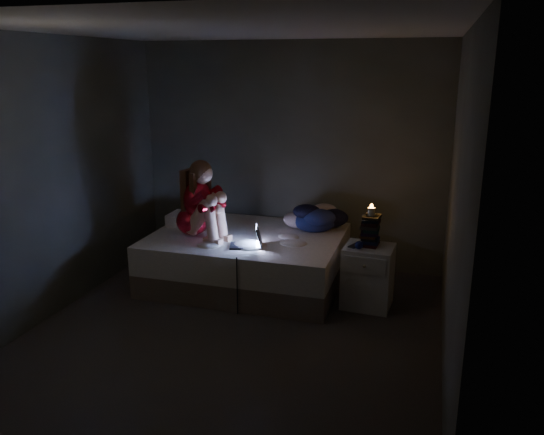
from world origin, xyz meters
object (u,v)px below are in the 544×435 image
at_px(bed, 247,259).
at_px(candle, 371,212).
at_px(woman, 192,198).
at_px(phone, 355,246).
at_px(nightstand, 368,276).
at_px(laptop, 245,236).

distance_m(bed, candle, 1.51).
distance_m(woman, phone, 1.76).
bearing_deg(candle, nightstand, -86.40).
bearing_deg(bed, woman, -155.32).
relative_size(laptop, phone, 2.30).
bearing_deg(bed, phone, -12.70).
bearing_deg(woman, candle, 16.24).
bearing_deg(candle, woman, -178.06).
xyz_separation_m(nightstand, candle, (-0.00, 0.05, 0.65)).
relative_size(bed, candle, 25.28).
distance_m(bed, woman, 0.91).
xyz_separation_m(bed, phone, (1.20, -0.27, 0.35)).
xyz_separation_m(candle, phone, (-0.13, -0.09, -0.33)).
xyz_separation_m(laptop, candle, (1.22, 0.21, 0.29)).
bearing_deg(laptop, candle, -6.98).
xyz_separation_m(bed, laptop, (0.12, -0.39, 0.39)).
xyz_separation_m(bed, nightstand, (1.34, -0.23, 0.03)).
relative_size(laptop, nightstand, 0.52).
height_order(bed, woman, woman).
distance_m(laptop, nightstand, 1.28).
bearing_deg(nightstand, candle, 97.46).
distance_m(woman, nightstand, 1.98).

